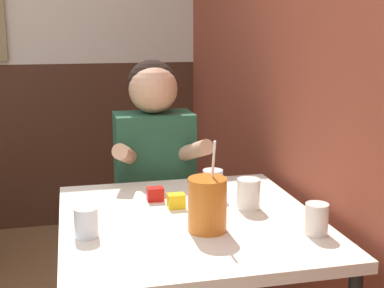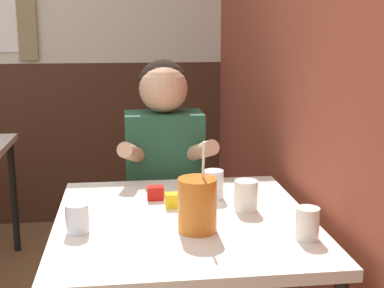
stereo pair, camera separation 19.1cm
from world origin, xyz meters
TOP-DOWN VIEW (x-y plane):
  - brick_wall_right at (1.27, 1.19)m, footprint 0.08×4.38m
  - main_table at (0.77, 0.42)m, footprint 0.85×0.90m
  - person_seated at (0.75, 1.05)m, footprint 0.42×0.41m
  - cocktail_pitcher at (0.80, 0.30)m, footprint 0.12×0.12m
  - glass_near_pitcher at (0.43, 0.33)m, footprint 0.07×0.07m
  - glass_center at (0.99, 0.47)m, footprint 0.08×0.08m
  - glass_far_side at (1.12, 0.20)m, footprint 0.07×0.07m
  - glass_by_brick at (0.90, 0.61)m, footprint 0.08×0.08m
  - condiment_ketchup at (0.69, 0.62)m, footprint 0.06×0.04m
  - condiment_mustard at (0.75, 0.53)m, footprint 0.06×0.04m

SIDE VIEW (x-z plane):
  - person_seated at x=0.75m, z-range 0.04..1.24m
  - main_table at x=0.77m, z-range 0.29..1.01m
  - condiment_ketchup at x=0.69m, z-range 0.72..0.77m
  - condiment_mustard at x=0.75m, z-range 0.72..0.77m
  - glass_near_pitcher at x=0.43m, z-range 0.72..0.81m
  - glass_far_side at x=1.12m, z-range 0.72..0.82m
  - glass_by_brick at x=0.90m, z-range 0.72..0.83m
  - glass_center at x=0.99m, z-range 0.72..0.83m
  - cocktail_pitcher at x=0.80m, z-range 0.66..0.95m
  - brick_wall_right at x=1.27m, z-range 0.00..2.70m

